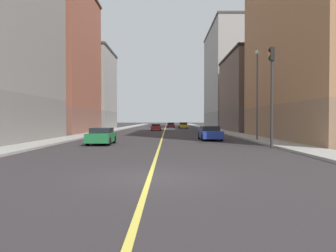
# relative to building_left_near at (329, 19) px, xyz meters

# --- Properties ---
(ground_plane) EXTENTS (400.00, 400.00, 0.00)m
(ground_plane) POSITION_rel_building_left_near_xyz_m (-15.85, -20.30, -11.59)
(ground_plane) COLOR #312C2E
(ground_plane) RESTS_ON ground
(sidewalk_left) EXTENTS (2.54, 168.00, 0.15)m
(sidewalk_left) POSITION_rel_building_left_near_xyz_m (-6.55, 28.70, -11.52)
(sidewalk_left) COLOR #9E9B93
(sidewalk_left) RESTS_ON ground
(sidewalk_right) EXTENTS (2.54, 168.00, 0.15)m
(sidewalk_right) POSITION_rel_building_left_near_xyz_m (-25.16, 28.70, -11.52)
(sidewalk_right) COLOR #9E9B93
(sidewalk_right) RESTS_ON ground
(lane_center_stripe) EXTENTS (0.16, 154.00, 0.01)m
(lane_center_stripe) POSITION_rel_building_left_near_xyz_m (-15.85, 28.70, -11.58)
(lane_center_stripe) COLOR #E5D14C
(lane_center_stripe) RESTS_ON ground
(building_left_near) EXTENTS (10.86, 22.56, 23.16)m
(building_left_near) POSITION_rel_building_left_near_xyz_m (0.00, 0.00, 0.00)
(building_left_near) COLOR #8F6B4F
(building_left_near) RESTS_ON ground
(building_left_mid) EXTENTS (10.86, 17.67, 12.75)m
(building_left_mid) POSITION_rel_building_left_near_xyz_m (0.00, 23.12, -5.21)
(building_left_mid) COLOR brown
(building_left_mid) RESTS_ON ground
(building_left_far) EXTENTS (10.86, 25.38, 23.47)m
(building_left_far) POSITION_rel_building_left_near_xyz_m (-0.00, 45.95, 0.15)
(building_left_far) COLOR gray
(building_left_far) RESTS_ON ground
(building_right_midblock) EXTENTS (10.86, 16.84, 20.74)m
(building_right_midblock) POSITION_rel_building_left_near_xyz_m (-31.71, 14.91, -1.21)
(building_right_midblock) COLOR brown
(building_right_midblock) RESTS_ON ground
(building_right_distant) EXTENTS (10.86, 14.39, 15.70)m
(building_right_distant) POSITION_rel_building_left_near_xyz_m (-31.71, 33.07, -3.73)
(building_right_distant) COLOR gray
(building_right_distant) RESTS_ON ground
(traffic_light_left_near) EXTENTS (0.40, 0.32, 6.82)m
(traffic_light_left_near) POSITION_rel_building_left_near_xyz_m (-8.24, -9.24, -7.24)
(traffic_light_left_near) COLOR #2D2D2D
(traffic_light_left_near) RESTS_ON ground
(street_lamp_left_near) EXTENTS (0.36, 0.36, 8.03)m
(street_lamp_left_near) POSITION_rel_building_left_near_xyz_m (-7.22, -1.98, -6.65)
(street_lamp_left_near) COLOR #4C4C51
(street_lamp_left_near) RESTS_ON ground
(car_yellow) EXTENTS (2.01, 4.10, 1.33)m
(car_yellow) POSITION_rel_building_left_near_xyz_m (-11.83, 41.51, -10.94)
(car_yellow) COLOR gold
(car_yellow) RESTS_ON ground
(car_maroon) EXTENTS (1.92, 4.46, 1.23)m
(car_maroon) POSITION_rel_building_left_near_xyz_m (-14.54, 49.16, -10.97)
(car_maroon) COLOR maroon
(car_maroon) RESTS_ON ground
(car_green) EXTENTS (1.86, 3.95, 1.31)m
(car_green) POSITION_rel_building_left_near_xyz_m (-20.46, -5.74, -10.93)
(car_green) COLOR #1E6B38
(car_green) RESTS_ON ground
(car_red) EXTENTS (1.79, 4.16, 1.18)m
(car_red) POSITION_rel_building_left_near_xyz_m (-17.38, 26.97, -11.00)
(car_red) COLOR red
(car_red) RESTS_ON ground
(car_blue) EXTENTS (1.98, 4.62, 1.34)m
(car_blue) POSITION_rel_building_left_near_xyz_m (-11.23, -0.28, -10.93)
(car_blue) COLOR #23389E
(car_blue) RESTS_ON ground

